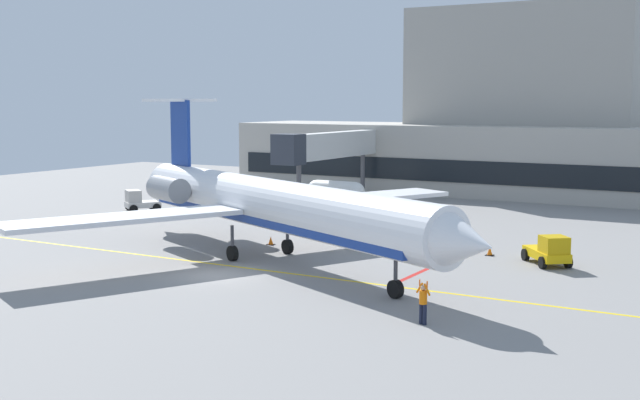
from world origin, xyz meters
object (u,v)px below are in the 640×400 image
Objects in this scene: baggage_tug at (549,251)px; fuel_tank at (336,191)px; regional_jet at (267,204)px; pushback_tractor at (139,201)px; marshaller at (423,302)px.

fuel_tank is (-24.08, 17.87, 0.40)m from baggage_tug.
baggage_tug is 0.64× the size of fuel_tank.
pushback_tractor is at bearing 150.29° from regional_jet.
pushback_tractor is at bearing -135.04° from fuel_tank.
marshaller is at bearing -55.54° from fuel_tank.
fuel_tank is 40.25m from marshaller.
regional_jet is 9.95× the size of pushback_tractor.
pushback_tractor is 40.86m from marshaller.
regional_jet reaches higher than fuel_tank.
baggage_tug is at bearing 85.14° from marshaller.
pushback_tractor is 1.75× the size of marshaller.
pushback_tractor is at bearing 171.40° from baggage_tug.
baggage_tug is (15.05, 6.70, -2.51)m from regional_jet.
baggage_tug is 36.86m from pushback_tractor.
regional_jet is 16.66m from baggage_tug.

